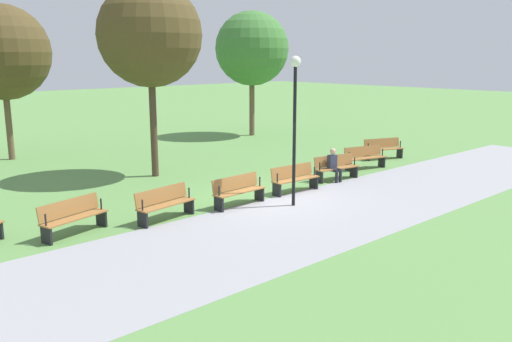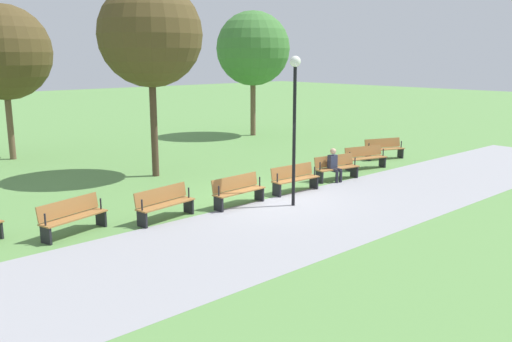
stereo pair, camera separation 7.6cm
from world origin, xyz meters
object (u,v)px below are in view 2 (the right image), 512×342
at_px(bench_6, 72,216).
at_px(tree_0, 253,49).
at_px(bench_0, 384,148).
at_px(bench_3, 295,178).
at_px(tree_2, 150,35).
at_px(person_seated, 334,164).
at_px(tree_1, 3,53).
at_px(lamp_post, 295,105).
at_px(bench_5, 164,203).
at_px(bench_2, 336,167).
at_px(bench_4, 238,190).
at_px(bench_1, 365,157).

relative_size(bench_6, tree_0, 0.27).
height_order(bench_0, bench_3, same).
xyz_separation_m(bench_3, tree_2, (2.12, -5.23, 4.70)).
distance_m(bench_0, person_seated, 5.17).
bearing_deg(bench_6, bench_3, 159.61).
bearing_deg(tree_1, bench_3, 111.91).
relative_size(tree_2, lamp_post, 1.59).
xyz_separation_m(bench_3, lamp_post, (1.23, 1.13, 2.57)).
relative_size(bench_5, bench_6, 0.99).
xyz_separation_m(tree_1, tree_2, (-2.86, 7.15, 0.59)).
xyz_separation_m(bench_2, person_seated, (0.25, 0.11, 0.16)).
bearing_deg(bench_3, bench_4, 2.92).
relative_size(bench_1, tree_0, 0.27).
distance_m(tree_0, tree_1, 12.86).
relative_size(bench_4, tree_1, 0.28).
distance_m(person_seated, lamp_post, 4.38).
relative_size(bench_3, bench_5, 0.98).
bearing_deg(bench_1, bench_5, 17.49).
bearing_deg(tree_0, bench_4, 46.55).
bearing_deg(tree_0, bench_3, 54.24).
bearing_deg(person_seated, bench_4, 10.49).
height_order(bench_2, lamp_post, lamp_post).
bearing_deg(bench_5, bench_4, 165.44).
bearing_deg(bench_1, lamp_post, 31.75).
distance_m(bench_5, bench_6, 2.45).
height_order(bench_1, tree_0, tree_0).
relative_size(bench_6, tree_2, 0.26).
relative_size(bench_4, tree_0, 0.26).
xyz_separation_m(bench_5, tree_2, (-2.78, -4.98, 4.70)).
height_order(bench_6, tree_0, tree_0).
bearing_deg(bench_0, tree_1, -21.44).
distance_m(bench_2, bench_3, 2.45).
relative_size(bench_0, tree_0, 0.27).
bearing_deg(bench_1, bench_2, 26.19).
xyz_separation_m(tree_0, lamp_post, (9.00, 11.93, -1.81)).
distance_m(bench_4, tree_2, 7.04).
height_order(bench_6, tree_2, tree_2).
xyz_separation_m(bench_3, tree_1, (4.98, -12.38, 4.11)).
distance_m(bench_1, bench_4, 7.34).
height_order(person_seated, lamp_post, lamp_post).
bearing_deg(tree_0, bench_0, 86.37).
bearing_deg(bench_1, tree_1, -35.24).
distance_m(bench_0, tree_1, 16.84).
xyz_separation_m(bench_2, tree_1, (7.42, -12.13, 4.11)).
distance_m(bench_0, bench_4, 9.75).
xyz_separation_m(person_seated, lamp_post, (3.42, 1.27, 2.41)).
bearing_deg(bench_3, tree_0, -122.84).
bearing_deg(bench_4, bench_1, -177.12).
height_order(bench_4, tree_1, tree_1).
distance_m(bench_5, tree_1, 12.81).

